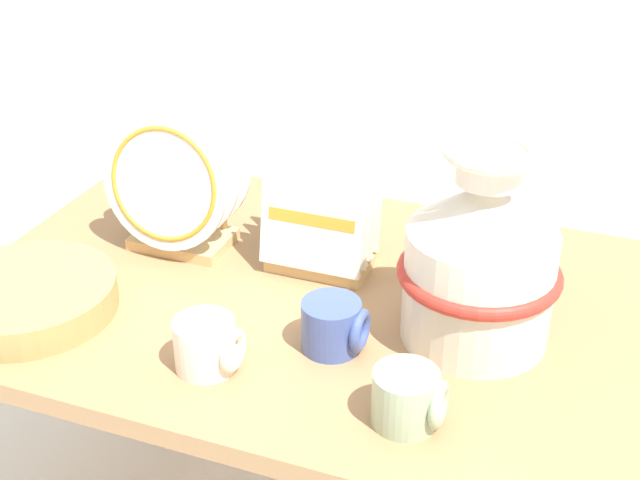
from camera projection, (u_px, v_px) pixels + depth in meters
name	position (u px, v px, depth m)	size (l,w,h in m)	color
display_table	(320.00, 328.00, 1.60)	(1.25, 0.82, 0.62)	#9E754C
ceramic_vase	(480.00, 258.00, 1.39)	(0.26, 0.26, 0.34)	silver
dish_rack_round_plates	(176.00, 190.00, 1.66)	(0.25, 0.16, 0.28)	tan
dish_rack_square_plates	(322.00, 225.00, 1.62)	(0.19, 0.14, 0.21)	tan
wicker_charger_stack	(26.00, 297.00, 1.51)	(0.30, 0.30, 0.05)	tan
mug_cream_glaze	(208.00, 345.00, 1.36)	(0.10, 0.10, 0.08)	silver
mug_sage_glaze	(409.00, 398.00, 1.25)	(0.10, 0.10, 0.08)	#9EB28E
mug_cobalt_glaze	(334.00, 326.00, 1.41)	(0.10, 0.10, 0.08)	#42569E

